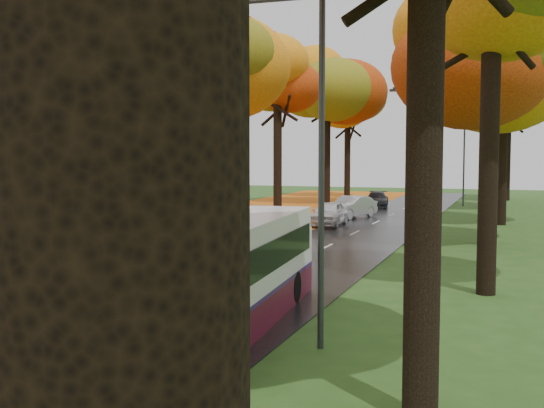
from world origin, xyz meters
The scene contains 13 objects.
road centered at (0.00, 25.00, 0.02)m, with size 6.50×90.00×0.04m, color black.
centre_line centered at (0.00, 25.00, 0.04)m, with size 0.12×90.00×0.01m, color silver.
leaf_verge centered at (-9.00, 25.00, 0.01)m, with size 12.00×90.00×0.02m, color #9B4C0E.
leaf_drift centered at (-3.05, 25.00, 0.04)m, with size 0.90×90.00×0.01m, color #D36315.
trees_left centered at (-7.18, 27.06, 9.53)m, with size 9.20×74.00×13.88m.
trees_right centered at (7.19, 26.91, 9.69)m, with size 9.30×74.20×13.96m.
streetlamp_near centered at (3.95, 8.00, 4.71)m, with size 2.45×0.18×8.00m.
streetlamp_mid centered at (3.95, 30.00, 4.71)m, with size 2.45×0.18×8.00m.
streetlamp_far centered at (3.95, 52.00, 4.71)m, with size 2.45×0.18×8.00m.
bus centered at (1.43, 8.98, 1.45)m, with size 3.18×10.40×2.69m.
car_white centered at (-2.35, 33.22, 0.78)m, with size 1.75×4.34×1.48m, color silver.
car_silver centered at (-2.17, 38.34, 0.78)m, with size 1.57×4.49×1.48m, color #999CA1.
car_dark centered at (-2.26, 47.91, 0.67)m, with size 1.76×4.32×1.25m, color black.
Camera 1 is at (8.31, -6.74, 4.46)m, focal length 45.00 mm.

